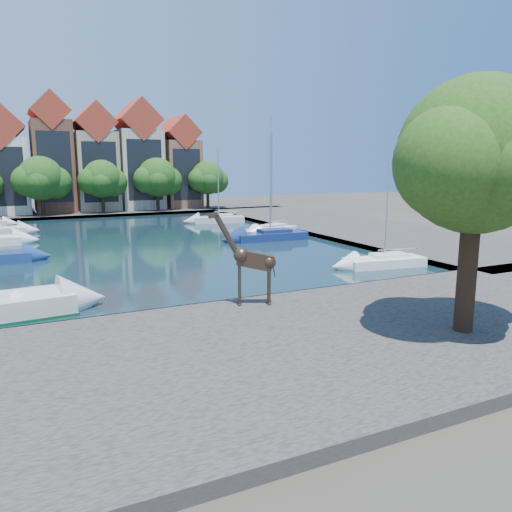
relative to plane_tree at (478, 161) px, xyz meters
The scene contains 20 objects.
ground 14.07m from the plane_tree, 130.22° to the left, with size 160.00×160.00×0.00m, color #38332B.
water_basin 34.72m from the plane_tree, 102.99° to the left, with size 38.00×50.00×0.08m, color black.
near_quay 10.82m from the plane_tree, 165.24° to the left, with size 50.00×14.00×0.50m, color #4A4540.
far_quay 65.87m from the plane_tree, 96.68° to the left, with size 60.00×16.00×0.50m, color #4A4540.
right_quay 38.04m from the plane_tree, 62.22° to the left, with size 14.00×52.00×0.50m, color #4A4540.
plane_tree is the anchor object (origin of this frame).
townhouse_west_inner 67.47m from the plane_tree, 105.57° to the left, with size 6.43×9.18×15.15m.
townhouse_center 66.03m from the plane_tree, 100.13° to the left, with size 5.44×9.18×16.93m.
townhouse_east_inner 65.24m from the plane_tree, 94.94° to the left, with size 5.94×9.18×15.79m.
townhouse_east_mid 65.00m from the plane_tree, 89.22° to the left, with size 6.43×9.18×16.65m.
townhouse_east_end 65.41m from the plane_tree, 83.52° to the left, with size 5.44×9.18×14.43m.
far_tree_mid_west 61.06m from the plane_tree, 102.79° to the left, with size 7.80×6.00×8.00m.
far_tree_mid_east 59.81m from the plane_tree, 95.30° to the left, with size 7.02×5.40×7.52m.
far_tree_east 59.60m from the plane_tree, 87.60° to the left, with size 7.54×5.80×7.84m.
far_tree_far_east 60.47m from the plane_tree, 80.01° to the left, with size 6.76×5.20×7.36m.
giraffe_statue 11.23m from the plane_tree, 131.34° to the left, with size 3.18×1.55×4.72m.
sailboat_right_a 16.90m from the plane_tree, 62.56° to the left, with size 6.18×2.91×9.09m.
sailboat_right_b 30.03m from the plane_tree, 79.29° to the left, with size 7.32×2.86×11.71m.
sailboat_right_c 33.72m from the plane_tree, 77.06° to the left, with size 6.54×4.33×10.53m.
sailboat_right_d 45.25m from the plane_tree, 82.08° to the left, with size 6.58×3.44×9.12m.
Camera 1 is at (-9.51, -23.61, 7.63)m, focal length 35.00 mm.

